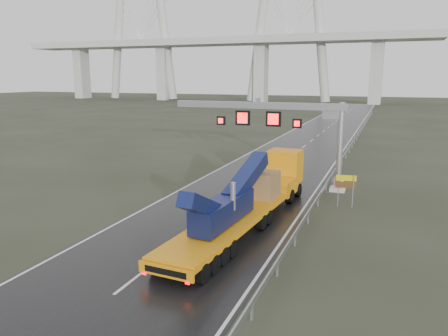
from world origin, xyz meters
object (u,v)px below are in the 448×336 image
at_px(sign_gantry, 282,120).
at_px(striped_barrier, 338,184).
at_px(heavy_haul_truck, 255,194).
at_px(exit_sign_pair, 346,185).

height_order(sign_gantry, striped_barrier, sign_gantry).
bearing_deg(striped_barrier, sign_gantry, -158.62).
relative_size(heavy_haul_truck, striped_barrier, 16.20).
distance_m(heavy_haul_truck, striped_barrier, 10.29).
bearing_deg(heavy_haul_truck, striped_barrier, 68.99).
height_order(heavy_haul_truck, exit_sign_pair, heavy_haul_truck).
xyz_separation_m(heavy_haul_truck, striped_barrier, (4.34, 9.26, -1.10)).
relative_size(sign_gantry, heavy_haul_truck, 0.80).
distance_m(heavy_haul_truck, exit_sign_pair, 7.09).
relative_size(sign_gantry, exit_sign_pair, 6.21).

